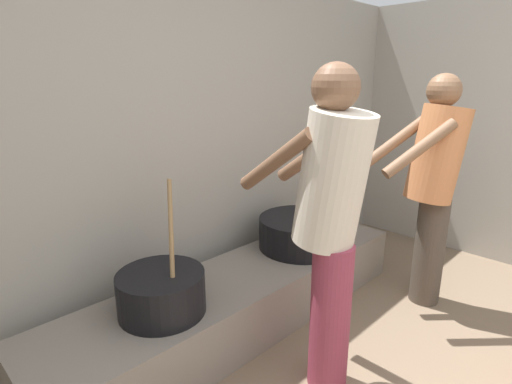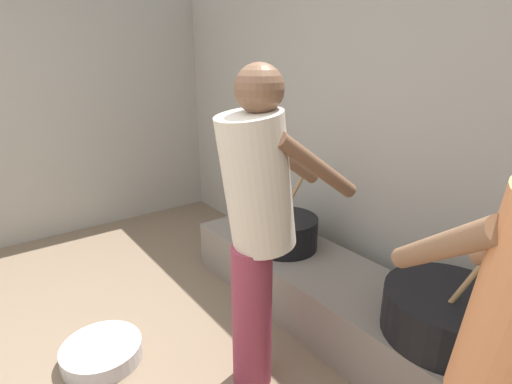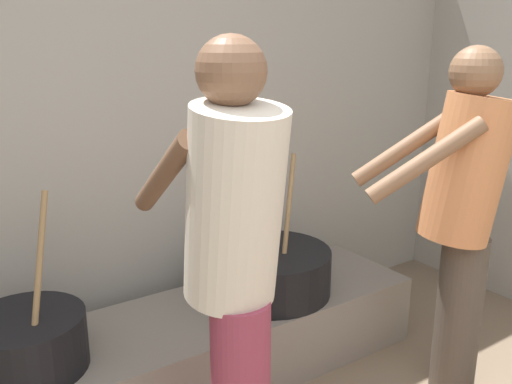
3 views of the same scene
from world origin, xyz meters
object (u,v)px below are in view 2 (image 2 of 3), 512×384
Objects in this scene: cooking_pot_secondary at (285,232)px; cook_in_cream_shirt at (258,218)px; cooking_pot_main at (447,314)px; metal_mixing_bowl at (102,352)px.

cooking_pot_secondary is 0.42× the size of cook_in_cream_shirt.
cooking_pot_main is 0.42× the size of cook_in_cream_shirt.
cook_in_cream_shirt is (-0.62, -0.66, 0.45)m from cooking_pot_main.
metal_mixing_bowl is at bearing -134.40° from cook_in_cream_shirt.
cooking_pot_secondary is at bearing -179.08° from cooking_pot_main.
cooking_pot_secondary reaches higher than metal_mixing_bowl.
cooking_pot_main is 1.16m from cooking_pot_secondary.
cook_in_cream_shirt is 3.65× the size of metal_mixing_bowl.
cook_in_cream_shirt is at bearing -49.84° from cooking_pot_secondary.
metal_mixing_bowl is (-0.08, -1.26, -0.42)m from cooking_pot_secondary.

